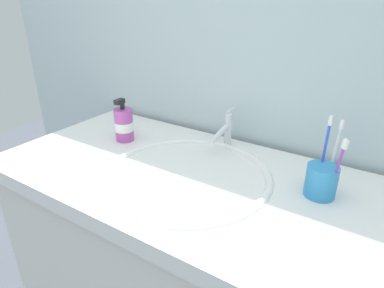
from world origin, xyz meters
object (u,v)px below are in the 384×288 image
object	(u,v)px
faucet	(225,130)
toothbrush_blue	(325,150)
toothbrush_cup	(321,181)
soap_dispenser	(124,124)
toothbrush_white	(335,152)
toothbrush_purple	(338,166)

from	to	relation	value
faucet	toothbrush_blue	size ratio (longest dim) A/B	0.77
toothbrush_cup	soap_dispenser	distance (m)	0.68
toothbrush_cup	soap_dispenser	bearing A→B (deg)	-179.09
toothbrush_white	soap_dispenser	xyz separation A→B (m)	(-0.69, -0.05, -0.05)
toothbrush_white	toothbrush_purple	xyz separation A→B (m)	(0.02, -0.06, -0.01)
faucet	soap_dispenser	distance (m)	0.36
faucet	toothbrush_white	bearing A→B (deg)	-13.91
toothbrush_blue	soap_dispenser	xyz separation A→B (m)	(-0.67, -0.04, -0.06)
toothbrush_cup	soap_dispenser	size ratio (longest dim) A/B	0.56
toothbrush_white	toothbrush_blue	bearing A→B (deg)	-140.64
faucet	toothbrush_white	world-z (taller)	toothbrush_white
soap_dispenser	toothbrush_blue	bearing A→B (deg)	3.09
toothbrush_white	soap_dispenser	size ratio (longest dim) A/B	1.24
toothbrush_purple	soap_dispenser	xyz separation A→B (m)	(-0.71, 0.00, -0.04)
toothbrush_blue	soap_dispenser	size ratio (longest dim) A/B	1.32
toothbrush_white	toothbrush_purple	distance (m)	0.06
faucet	toothbrush_white	distance (m)	0.38
faucet	soap_dispenser	world-z (taller)	soap_dispenser
toothbrush_blue	soap_dispenser	bearing A→B (deg)	-176.91
faucet	toothbrush_white	size ratio (longest dim) A/B	0.82
toothbrush_cup	toothbrush_white	xyz separation A→B (m)	(0.01, 0.04, 0.07)
faucet	toothbrush_purple	xyz separation A→B (m)	(0.38, -0.15, 0.04)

